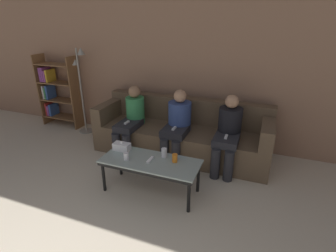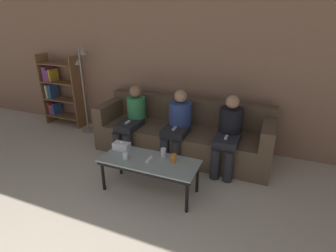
{
  "view_description": "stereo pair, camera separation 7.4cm",
  "coord_description": "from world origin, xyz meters",
  "px_view_note": "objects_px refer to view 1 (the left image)",
  "views": [
    {
      "loc": [
        1.19,
        -0.07,
        2.06
      ],
      "look_at": [
        0.0,
        3.01,
        0.69
      ],
      "focal_mm": 28.0,
      "sensor_mm": 36.0,
      "label": 1
    },
    {
      "loc": [
        1.26,
        -0.04,
        2.06
      ],
      "look_at": [
        0.0,
        3.01,
        0.69
      ],
      "focal_mm": 28.0,
      "sensor_mm": 36.0,
      "label": 2
    }
  ],
  "objects_px": {
    "seated_person_mid_left": "(177,123)",
    "tissue_box": "(122,147)",
    "cup_far_center": "(126,156)",
    "standing_lamp": "(81,83)",
    "bookshelf": "(56,91)",
    "seated_person_mid_right": "(228,131)",
    "couch": "(181,134)",
    "seated_person_left_end": "(131,119)",
    "cup_near_right": "(175,158)",
    "game_remote": "(150,160)",
    "cup_near_left": "(164,153)",
    "coffee_table": "(150,164)"
  },
  "relations": [
    {
      "from": "tissue_box",
      "to": "seated_person_mid_right",
      "type": "relative_size",
      "value": 0.2
    },
    {
      "from": "coffee_table",
      "to": "tissue_box",
      "type": "relative_size",
      "value": 5.55
    },
    {
      "from": "cup_near_left",
      "to": "seated_person_left_end",
      "type": "bearing_deg",
      "value": 138.88
    },
    {
      "from": "coffee_table",
      "to": "seated_person_mid_right",
      "type": "height_order",
      "value": "seated_person_mid_right"
    },
    {
      "from": "cup_near_right",
      "to": "cup_far_center",
      "type": "distance_m",
      "value": 0.6
    },
    {
      "from": "seated_person_mid_left",
      "to": "couch",
      "type": "bearing_deg",
      "value": 90.0
    },
    {
      "from": "cup_far_center",
      "to": "tissue_box",
      "type": "bearing_deg",
      "value": 131.52
    },
    {
      "from": "bookshelf",
      "to": "couch",
      "type": "bearing_deg",
      "value": -5.66
    },
    {
      "from": "cup_near_left",
      "to": "cup_far_center",
      "type": "distance_m",
      "value": 0.47
    },
    {
      "from": "couch",
      "to": "seated_person_mid_left",
      "type": "distance_m",
      "value": 0.34
    },
    {
      "from": "game_remote",
      "to": "standing_lamp",
      "type": "bearing_deg",
      "value": 146.7
    },
    {
      "from": "coffee_table",
      "to": "cup_near_right",
      "type": "xyz_separation_m",
      "value": [
        0.29,
        0.08,
        0.09
      ]
    },
    {
      "from": "cup_far_center",
      "to": "standing_lamp",
      "type": "height_order",
      "value": "standing_lamp"
    },
    {
      "from": "bookshelf",
      "to": "cup_near_right",
      "type": "bearing_deg",
      "value": -24.02
    },
    {
      "from": "coffee_table",
      "to": "seated_person_mid_right",
      "type": "xyz_separation_m",
      "value": [
        0.78,
        0.93,
        0.18
      ]
    },
    {
      "from": "couch",
      "to": "seated_person_left_end",
      "type": "distance_m",
      "value": 0.84
    },
    {
      "from": "seated_person_mid_right",
      "to": "game_remote",
      "type": "bearing_deg",
      "value": -130.25
    },
    {
      "from": "bookshelf",
      "to": "seated_person_mid_right",
      "type": "distance_m",
      "value": 3.55
    },
    {
      "from": "couch",
      "to": "seated_person_mid_right",
      "type": "height_order",
      "value": "seated_person_mid_right"
    },
    {
      "from": "standing_lamp",
      "to": "seated_person_mid_left",
      "type": "relative_size",
      "value": 1.47
    },
    {
      "from": "coffee_table",
      "to": "seated_person_mid_left",
      "type": "bearing_deg",
      "value": 88.66
    },
    {
      "from": "couch",
      "to": "bookshelf",
      "type": "distance_m",
      "value": 2.79
    },
    {
      "from": "couch",
      "to": "standing_lamp",
      "type": "bearing_deg",
      "value": 176.21
    },
    {
      "from": "coffee_table",
      "to": "cup_near_left",
      "type": "relative_size",
      "value": 10.4
    },
    {
      "from": "game_remote",
      "to": "bookshelf",
      "type": "bearing_deg",
      "value": 152.43
    },
    {
      "from": "tissue_box",
      "to": "seated_person_mid_right",
      "type": "bearing_deg",
      "value": 33.18
    },
    {
      "from": "cup_near_left",
      "to": "tissue_box",
      "type": "bearing_deg",
      "value": -177.03
    },
    {
      "from": "cup_far_center",
      "to": "game_remote",
      "type": "height_order",
      "value": "cup_far_center"
    },
    {
      "from": "cup_far_center",
      "to": "seated_person_mid_left",
      "type": "xyz_separation_m",
      "value": [
        0.3,
        1.03,
        0.1
      ]
    },
    {
      "from": "couch",
      "to": "cup_near_right",
      "type": "bearing_deg",
      "value": -75.93
    },
    {
      "from": "tissue_box",
      "to": "standing_lamp",
      "type": "relative_size",
      "value": 0.14
    },
    {
      "from": "coffee_table",
      "to": "standing_lamp",
      "type": "bearing_deg",
      "value": 146.7
    },
    {
      "from": "bookshelf",
      "to": "seated_person_mid_right",
      "type": "bearing_deg",
      "value": -8.03
    },
    {
      "from": "cup_far_center",
      "to": "seated_person_left_end",
      "type": "height_order",
      "value": "seated_person_left_end"
    },
    {
      "from": "tissue_box",
      "to": "game_remote",
      "type": "height_order",
      "value": "tissue_box"
    },
    {
      "from": "cup_near_left",
      "to": "cup_near_right",
      "type": "bearing_deg",
      "value": -21.37
    },
    {
      "from": "cup_near_left",
      "to": "seated_person_mid_right",
      "type": "xyz_separation_m",
      "value": [
        0.66,
        0.78,
        0.08
      ]
    },
    {
      "from": "cup_near_left",
      "to": "tissue_box",
      "type": "xyz_separation_m",
      "value": [
        -0.59,
        -0.03,
        -0.01
      ]
    },
    {
      "from": "seated_person_mid_left",
      "to": "coffee_table",
      "type": "bearing_deg",
      "value": -91.34
    },
    {
      "from": "cup_near_right",
      "to": "seated_person_mid_left",
      "type": "relative_size",
      "value": 0.09
    },
    {
      "from": "seated_person_mid_left",
      "to": "tissue_box",
      "type": "bearing_deg",
      "value": -120.19
    },
    {
      "from": "couch",
      "to": "seated_person_left_end",
      "type": "xyz_separation_m",
      "value": [
        -0.76,
        -0.25,
        0.26
      ]
    },
    {
      "from": "cup_near_left",
      "to": "cup_near_right",
      "type": "height_order",
      "value": "cup_near_left"
    },
    {
      "from": "coffee_table",
      "to": "couch",
      "type": "bearing_deg",
      "value": 88.9
    },
    {
      "from": "tissue_box",
      "to": "standing_lamp",
      "type": "height_order",
      "value": "standing_lamp"
    },
    {
      "from": "tissue_box",
      "to": "seated_person_mid_left",
      "type": "relative_size",
      "value": 0.2
    },
    {
      "from": "standing_lamp",
      "to": "bookshelf",
      "type": "bearing_deg",
      "value": 169.64
    },
    {
      "from": "cup_near_right",
      "to": "seated_person_mid_right",
      "type": "xyz_separation_m",
      "value": [
        0.49,
        0.85,
        0.09
      ]
    },
    {
      "from": "bookshelf",
      "to": "standing_lamp",
      "type": "xyz_separation_m",
      "value": [
        0.77,
        -0.14,
        0.26
      ]
    },
    {
      "from": "couch",
      "to": "tissue_box",
      "type": "xyz_separation_m",
      "value": [
        -0.48,
        -1.04,
        0.18
      ]
    }
  ]
}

